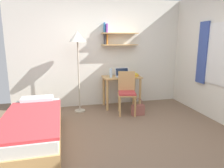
% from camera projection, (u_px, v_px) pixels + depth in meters
% --- Properties ---
extents(ground_plane, '(5.28, 5.28, 0.00)m').
position_uv_depth(ground_plane, '(128.00, 140.00, 3.38)').
color(ground_plane, brown).
extents(wall_back, '(4.40, 0.27, 2.60)m').
position_uv_depth(wall_back, '(103.00, 53.00, 5.02)').
color(wall_back, silver).
rests_on(wall_back, ground_plane).
extents(bed, '(0.86, 1.99, 0.54)m').
position_uv_depth(bed, '(33.00, 128.00, 3.28)').
color(bed, tan).
rests_on(bed, ground_plane).
extents(desk, '(0.90, 0.51, 0.76)m').
position_uv_depth(desk, '(122.00, 83.00, 4.96)').
color(desk, tan).
rests_on(desk, ground_plane).
extents(desk_chair, '(0.48, 0.50, 0.94)m').
position_uv_depth(desk_chair, '(127.00, 91.00, 4.52)').
color(desk_chair, tan).
rests_on(desk_chair, ground_plane).
extents(standing_lamp, '(0.37, 0.37, 1.81)m').
position_uv_depth(standing_lamp, '(78.00, 42.00, 4.41)').
color(standing_lamp, '#B2A893').
rests_on(standing_lamp, ground_plane).
extents(laptop, '(0.34, 0.23, 0.21)m').
position_uv_depth(laptop, '(122.00, 74.00, 4.91)').
color(laptop, '#B7BABF').
rests_on(laptop, desk).
extents(water_bottle, '(0.07, 0.07, 0.21)m').
position_uv_depth(water_bottle, '(111.00, 73.00, 4.77)').
color(water_bottle, silver).
rests_on(water_bottle, desk).
extents(book_stack, '(0.19, 0.24, 0.07)m').
position_uv_depth(book_stack, '(134.00, 75.00, 4.94)').
color(book_stack, gold).
rests_on(book_stack, desk).
extents(handbag, '(0.29, 0.11, 0.38)m').
position_uv_depth(handbag, '(138.00, 109.00, 4.46)').
color(handbag, '#99564C').
rests_on(handbag, ground_plane).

